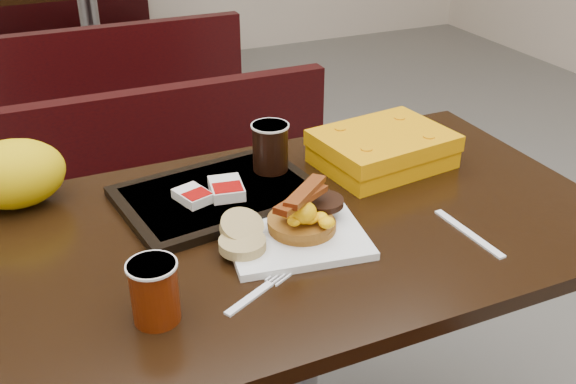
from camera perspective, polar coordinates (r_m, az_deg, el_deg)
name	(u,v)px	position (r m, az deg, el deg)	size (l,w,h in m)	color
table_near	(295,370)	(1.46, 0.60, -15.23)	(1.20, 0.70, 0.75)	black
bench_near_n	(199,222)	(2.00, -7.73, -2.58)	(1.00, 0.46, 0.72)	black
table_far	(94,51)	(3.72, -16.55, 11.74)	(1.20, 0.70, 0.75)	black
bench_far_s	(121,95)	(3.07, -14.40, 8.19)	(1.00, 0.46, 0.72)	black
bench_far_n	(76,23)	(4.40, -18.02, 13.82)	(1.00, 0.46, 0.72)	black
platter	(296,238)	(1.17, 0.72, -4.05)	(0.24, 0.19, 0.01)	white
pancake_stack	(302,222)	(1.18, 1.24, -2.66)	(0.12, 0.12, 0.03)	#865F16
sausage_patty	(323,202)	(1.20, 3.07, -0.87)	(0.08, 0.08, 0.01)	black
scrambled_eggs	(303,214)	(1.13, 1.36, -1.97)	(0.08, 0.07, 0.04)	#FF9B05
bacon_strips	(302,197)	(1.13, 1.20, -0.48)	(0.15, 0.07, 0.01)	#481305
muffin_bottom	(242,244)	(1.13, -4.00, -4.55)	(0.08, 0.08, 0.02)	tan
muffin_top	(242,227)	(1.15, -4.05, -3.04)	(0.08, 0.08, 0.02)	tan
coffee_cup_near	(155,292)	(0.99, -11.56, -8.54)	(0.07, 0.07, 0.10)	maroon
fork	(249,298)	(1.04, -3.39, -9.25)	(0.14, 0.03, 0.00)	white
knife	(468,233)	(1.24, 15.46, -3.48)	(0.18, 0.01, 0.00)	white
condiment_syrup	(240,247)	(1.15, -4.20, -4.82)	(0.04, 0.03, 0.01)	#A74807
condiment_ketchup	(255,232)	(1.19, -2.89, -3.48)	(0.04, 0.03, 0.01)	#8C0504
tray	(219,195)	(1.31, -6.04, -0.23)	(0.38, 0.27, 0.02)	black
hashbrown_sleeve_left	(193,196)	(1.27, -8.30, -0.33)	(0.05, 0.07, 0.02)	silver
hashbrown_sleeve_right	(226,189)	(1.29, -5.39, 0.31)	(0.06, 0.08, 0.02)	silver
coffee_cup_far	(270,147)	(1.36, -1.55, 3.91)	(0.07, 0.07, 0.10)	black
clamshell	(383,149)	(1.44, 8.25, 3.74)	(0.28, 0.21, 0.07)	orange
paper_bag	(14,174)	(1.36, -22.79, 1.47)	(0.19, 0.14, 0.13)	yellow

